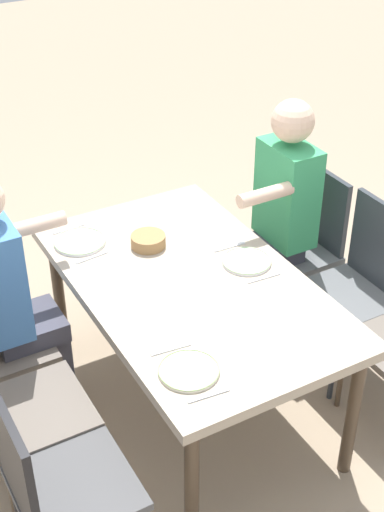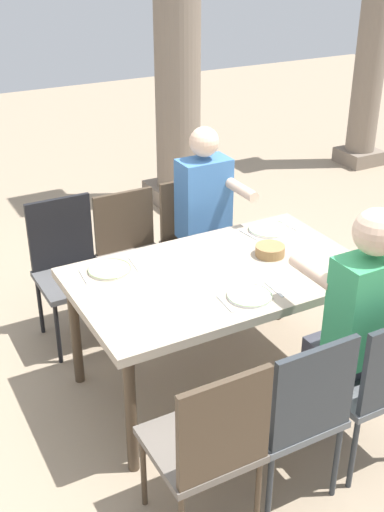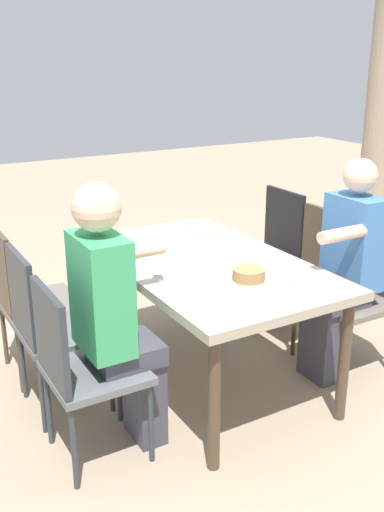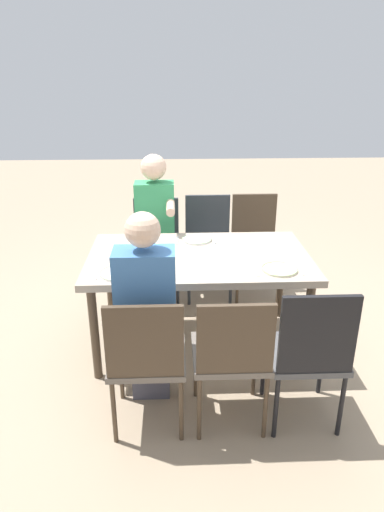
% 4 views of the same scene
% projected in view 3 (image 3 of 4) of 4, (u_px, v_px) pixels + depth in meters
% --- Properties ---
extents(ground_plane, '(16.00, 16.00, 0.00)m').
position_uv_depth(ground_plane, '(206.00, 376.00, 3.58)').
color(ground_plane, gray).
extents(dining_table, '(1.61, 0.96, 0.75)m').
position_uv_depth(dining_table, '(207.00, 272.00, 3.35)').
color(dining_table, tan).
rests_on(dining_table, ground).
extents(chair_west_north, '(0.44, 0.44, 0.93)m').
position_uv_depth(chair_west_north, '(271.00, 246.00, 4.31)').
color(chair_west_north, '#4F4F50').
rests_on(chair_west_north, ground).
extents(chair_west_south, '(0.44, 0.44, 0.93)m').
position_uv_depth(chair_west_south, '(24.00, 294.00, 3.45)').
color(chair_west_south, '#6A6158').
rests_on(chair_west_south, ground).
extents(chair_mid_north, '(0.44, 0.44, 0.89)m').
position_uv_depth(chair_mid_north, '(310.00, 265.00, 3.95)').
color(chair_mid_north, '#6A6158').
rests_on(chair_mid_north, ground).
extents(chair_mid_south, '(0.44, 0.44, 0.93)m').
position_uv_depth(chair_mid_south, '(47.00, 322.00, 3.09)').
color(chair_mid_south, '#5B5E61').
rests_on(chair_mid_south, ground).
extents(chair_east_north, '(0.44, 0.44, 0.89)m').
position_uv_depth(chair_east_north, '(363.00, 289.00, 3.55)').
color(chair_east_north, '#6A6158').
rests_on(chair_east_north, ground).
extents(chair_east_south, '(0.44, 0.44, 0.91)m').
position_uv_depth(chair_east_south, '(78.00, 363.00, 2.70)').
color(chair_east_south, '#5B5E61').
rests_on(chair_east_south, ground).
extents(diner_woman_green, '(0.34, 0.50, 1.35)m').
position_uv_depth(diner_woman_green, '(114.00, 312.00, 2.72)').
color(diner_woman_green, '#3F3F4C').
rests_on(diner_woman_green, ground).
extents(diner_man_white, '(0.34, 0.49, 1.32)m').
position_uv_depth(diner_man_white, '(344.00, 265.00, 3.41)').
color(diner_man_white, '#3F3F4C').
rests_on(diner_man_white, ground).
extents(plate_0, '(0.24, 0.24, 0.02)m').
position_uv_depth(plate_0, '(204.00, 229.00, 3.90)').
color(plate_0, silver).
rests_on(plate_0, dining_table).
extents(fork_0, '(0.03, 0.17, 0.01)m').
position_uv_depth(fork_0, '(193.00, 224.00, 4.03)').
color(fork_0, silver).
rests_on(fork_0, dining_table).
extents(spoon_0, '(0.03, 0.17, 0.01)m').
position_uv_depth(spoon_0, '(216.00, 236.00, 3.78)').
color(spoon_0, silver).
rests_on(spoon_0, dining_table).
extents(plate_1, '(0.23, 0.23, 0.02)m').
position_uv_depth(plate_1, '(160.00, 269.00, 3.18)').
color(plate_1, white).
rests_on(plate_1, dining_table).
extents(fork_1, '(0.03, 0.17, 0.01)m').
position_uv_depth(fork_1, '(148.00, 262.00, 3.31)').
color(fork_1, silver).
rests_on(fork_1, dining_table).
extents(spoon_1, '(0.02, 0.17, 0.01)m').
position_uv_depth(spoon_1, '(173.00, 278.00, 3.06)').
color(spoon_1, silver).
rests_on(spoon_1, dining_table).
extents(plate_2, '(0.26, 0.26, 0.02)m').
position_uv_depth(plate_2, '(314.00, 279.00, 3.03)').
color(plate_2, white).
rests_on(plate_2, dining_table).
extents(fork_2, '(0.03, 0.17, 0.01)m').
position_uv_depth(fork_2, '(296.00, 272.00, 3.15)').
color(fork_2, silver).
rests_on(fork_2, dining_table).
extents(spoon_2, '(0.03, 0.17, 0.01)m').
position_uv_depth(spoon_2, '(334.00, 290.00, 2.91)').
color(spoon_2, silver).
rests_on(spoon_2, dining_table).
extents(bread_basket, '(0.17, 0.17, 0.06)m').
position_uv_depth(bread_basket, '(249.00, 274.00, 3.04)').
color(bread_basket, '#9E7547').
rests_on(bread_basket, dining_table).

